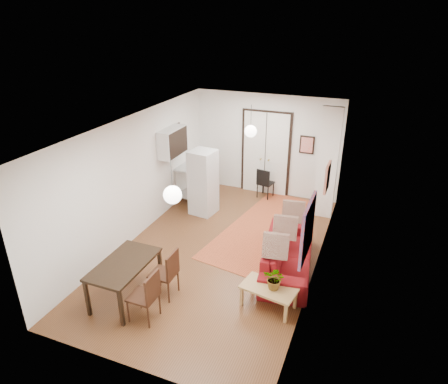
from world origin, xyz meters
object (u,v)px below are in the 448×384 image
at_px(sofa, 288,254).
at_px(fridge, 203,182).
at_px(kitchen_counter, 195,175).
at_px(dining_chair_near, 166,267).
at_px(dining_chair_far, 146,289).
at_px(black_side_chair, 267,179).
at_px(dining_table, 124,267).
at_px(coffee_table, 269,290).

distance_m(sofa, fridge, 3.23).
distance_m(sofa, kitchen_counter, 4.18).
bearing_deg(dining_chair_near, sofa, 128.56).
bearing_deg(dining_chair_near, dining_chair_far, -0.03).
bearing_deg(kitchen_counter, black_side_chair, 26.35).
bearing_deg(black_side_chair, dining_table, 89.54).
bearing_deg(dining_table, black_side_chair, 78.00).
xyz_separation_m(coffee_table, black_side_chair, (-1.39, 4.64, 0.14)).
bearing_deg(kitchen_counter, dining_chair_near, -69.20).
relative_size(coffee_table, black_side_chair, 1.19).
relative_size(dining_table, dining_chair_near, 1.46).
relative_size(kitchen_counter, dining_table, 0.97).
xyz_separation_m(coffee_table, fridge, (-2.65, 3.01, 0.49)).
bearing_deg(fridge, kitchen_counter, 135.15).
xyz_separation_m(sofa, kitchen_counter, (-3.31, 2.53, 0.33)).
bearing_deg(dining_chair_near, fridge, -167.83).
height_order(sofa, dining_table, dining_table).
bearing_deg(fridge, dining_table, -80.29).
height_order(kitchen_counter, dining_chair_near, kitchen_counter).
distance_m(sofa, coffee_table, 1.30).
relative_size(coffee_table, fridge, 0.61).
xyz_separation_m(kitchen_counter, dining_table, (0.73, -4.56, 0.01)).
xyz_separation_m(fridge, dining_table, (0.11, -3.74, -0.17)).
distance_m(coffee_table, black_side_chair, 4.85).
relative_size(coffee_table, dining_chair_near, 1.09).
relative_size(dining_chair_near, black_side_chair, 1.09).
relative_size(coffee_table, kitchen_counter, 0.78).
relative_size(sofa, dining_table, 1.70).
bearing_deg(dining_table, coffee_table, 16.13).
relative_size(kitchen_counter, dining_chair_near, 1.41).
height_order(coffee_table, kitchen_counter, kitchen_counter).
bearing_deg(dining_chair_near, coffee_table, 98.39).
bearing_deg(dining_chair_near, black_side_chair, 173.69).
xyz_separation_m(kitchen_counter, fridge, (0.62, -0.82, 0.19)).
bearing_deg(dining_chair_far, fridge, -169.92).
bearing_deg(dining_table, kitchen_counter, 99.14).
xyz_separation_m(sofa, dining_table, (-2.58, -2.03, 0.34)).
relative_size(fridge, black_side_chair, 1.96).
height_order(dining_table, black_side_chair, black_side_chair).
bearing_deg(sofa, black_side_chair, 15.26).
height_order(dining_chair_near, dining_chair_far, same).
height_order(coffee_table, dining_chair_near, dining_chair_near).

